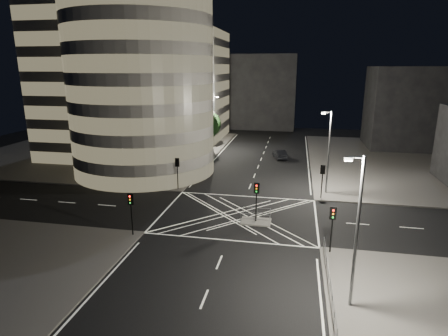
% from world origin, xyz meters
% --- Properties ---
extents(ground, '(120.00, 120.00, 0.00)m').
position_xyz_m(ground, '(0.00, 0.00, 0.00)').
color(ground, black).
rests_on(ground, ground).
extents(sidewalk_far_left, '(42.00, 42.00, 0.15)m').
position_xyz_m(sidewalk_far_left, '(-29.00, 27.00, 0.07)').
color(sidewalk_far_left, '#5A5855').
rests_on(sidewalk_far_left, ground).
extents(sidewalk_far_right, '(42.00, 42.00, 0.15)m').
position_xyz_m(sidewalk_far_right, '(29.00, 27.00, 0.07)').
color(sidewalk_far_right, '#5A5855').
rests_on(sidewalk_far_right, ground).
extents(central_island, '(3.00, 2.00, 0.15)m').
position_xyz_m(central_island, '(2.00, -1.50, 0.07)').
color(central_island, slate).
rests_on(central_island, ground).
extents(office_tower_curved, '(30.00, 29.00, 27.20)m').
position_xyz_m(office_tower_curved, '(-20.74, 18.74, 12.65)').
color(office_tower_curved, gray).
rests_on(office_tower_curved, sidewalk_far_left).
extents(office_block_rear, '(24.00, 16.00, 22.00)m').
position_xyz_m(office_block_rear, '(-22.00, 42.00, 11.15)').
color(office_block_rear, gray).
rests_on(office_block_rear, sidewalk_far_left).
extents(building_right_far, '(14.00, 12.00, 15.00)m').
position_xyz_m(building_right_far, '(26.00, 40.00, 7.65)').
color(building_right_far, black).
rests_on(building_right_far, sidewalk_far_right).
extents(building_far_end, '(18.00, 8.00, 18.00)m').
position_xyz_m(building_far_end, '(-4.00, 58.00, 9.00)').
color(building_far_end, black).
rests_on(building_far_end, ground).
extents(tree_a, '(4.69, 4.69, 6.83)m').
position_xyz_m(tree_a, '(-10.50, 9.00, 4.28)').
color(tree_a, black).
rests_on(tree_a, sidewalk_far_left).
extents(tree_b, '(4.84, 4.84, 8.05)m').
position_xyz_m(tree_b, '(-10.50, 15.00, 5.41)').
color(tree_b, black).
rests_on(tree_b, sidewalk_far_left).
extents(tree_c, '(4.18, 4.18, 6.96)m').
position_xyz_m(tree_c, '(-10.50, 21.00, 4.70)').
color(tree_c, black).
rests_on(tree_c, sidewalk_far_left).
extents(tree_d, '(5.21, 5.21, 8.04)m').
position_xyz_m(tree_d, '(-10.50, 27.00, 5.18)').
color(tree_d, black).
rests_on(tree_d, sidewalk_far_left).
extents(tree_e, '(3.87, 3.87, 6.58)m').
position_xyz_m(tree_e, '(-10.50, 33.00, 4.49)').
color(tree_e, black).
rests_on(tree_e, sidewalk_far_left).
extents(traffic_signal_fl, '(0.55, 0.22, 4.00)m').
position_xyz_m(traffic_signal_fl, '(-8.80, 6.80, 2.91)').
color(traffic_signal_fl, black).
rests_on(traffic_signal_fl, sidewalk_far_left).
extents(traffic_signal_nl, '(0.55, 0.22, 4.00)m').
position_xyz_m(traffic_signal_nl, '(-8.80, -6.80, 2.91)').
color(traffic_signal_nl, black).
rests_on(traffic_signal_nl, sidewalk_near_left).
extents(traffic_signal_fr, '(0.55, 0.22, 4.00)m').
position_xyz_m(traffic_signal_fr, '(8.80, 6.80, 2.91)').
color(traffic_signal_fr, black).
rests_on(traffic_signal_fr, sidewalk_far_right).
extents(traffic_signal_nr, '(0.55, 0.22, 4.00)m').
position_xyz_m(traffic_signal_nr, '(8.80, -6.80, 2.91)').
color(traffic_signal_nr, black).
rests_on(traffic_signal_nr, sidewalk_near_right).
extents(traffic_signal_island, '(0.55, 0.22, 4.00)m').
position_xyz_m(traffic_signal_island, '(2.00, -1.50, 2.91)').
color(traffic_signal_island, black).
rests_on(traffic_signal_island, central_island).
extents(street_lamp_left_near, '(1.25, 0.25, 10.00)m').
position_xyz_m(street_lamp_left_near, '(-9.44, 12.00, 5.54)').
color(street_lamp_left_near, slate).
rests_on(street_lamp_left_near, sidewalk_far_left).
extents(street_lamp_left_far, '(1.25, 0.25, 10.00)m').
position_xyz_m(street_lamp_left_far, '(-9.44, 30.00, 5.54)').
color(street_lamp_left_far, slate).
rests_on(street_lamp_left_far, sidewalk_far_left).
extents(street_lamp_right_far, '(1.25, 0.25, 10.00)m').
position_xyz_m(street_lamp_right_far, '(9.44, 9.00, 5.54)').
color(street_lamp_right_far, slate).
rests_on(street_lamp_right_far, sidewalk_far_right).
extents(street_lamp_right_near, '(1.25, 0.25, 10.00)m').
position_xyz_m(street_lamp_right_near, '(9.44, -14.00, 5.54)').
color(street_lamp_right_near, slate).
rests_on(street_lamp_right_near, sidewalk_near_right).
extents(railing_near_right, '(0.06, 11.70, 1.10)m').
position_xyz_m(railing_near_right, '(8.30, -12.15, 0.70)').
color(railing_near_right, slate).
rests_on(railing_near_right, sidewalk_near_right).
extents(railing_island_south, '(2.80, 0.06, 1.10)m').
position_xyz_m(railing_island_south, '(2.00, -2.40, 0.70)').
color(railing_island_south, slate).
rests_on(railing_island_south, central_island).
extents(railing_island_north, '(2.80, 0.06, 1.10)m').
position_xyz_m(railing_island_north, '(2.00, -0.60, 0.70)').
color(railing_island_north, slate).
rests_on(railing_island_north, central_island).
extents(sedan, '(2.81, 4.86, 1.51)m').
position_xyz_m(sedan, '(3.04, 26.15, 0.76)').
color(sedan, black).
rests_on(sedan, ground).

